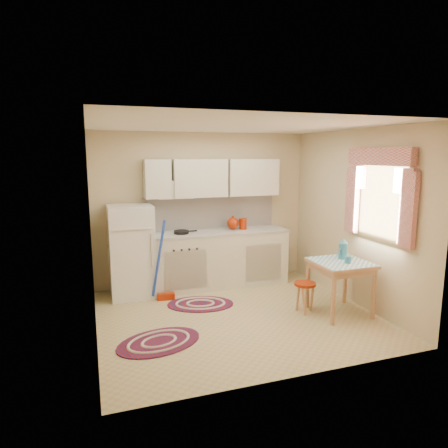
# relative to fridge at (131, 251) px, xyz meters

# --- Properties ---
(room_shell) EXTENTS (3.64, 3.60, 2.52)m
(room_shell) POSITION_rel_fridge_xyz_m (1.39, -1.01, 0.90)
(room_shell) COLOR tan
(room_shell) RESTS_ON ground
(fridge) EXTENTS (0.65, 0.60, 1.40)m
(fridge) POSITION_rel_fridge_xyz_m (0.00, 0.00, 0.00)
(fridge) COLOR white
(fridge) RESTS_ON ground
(broom) EXTENTS (0.29, 0.15, 1.20)m
(broom) POSITION_rel_fridge_xyz_m (0.45, -0.35, -0.10)
(broom) COLOR blue
(broom) RESTS_ON ground
(base_cabinets) EXTENTS (2.25, 0.60, 0.88)m
(base_cabinets) POSITION_rel_fridge_xyz_m (1.41, 0.05, -0.26)
(base_cabinets) COLOR beige
(base_cabinets) RESTS_ON ground
(countertop) EXTENTS (2.27, 0.62, 0.04)m
(countertop) POSITION_rel_fridge_xyz_m (1.41, 0.05, 0.20)
(countertop) COLOR #B2AFA9
(countertop) RESTS_ON base_cabinets
(frying_pan) EXTENTS (0.25, 0.25, 0.05)m
(frying_pan) POSITION_rel_fridge_xyz_m (0.78, 0.00, 0.24)
(frying_pan) COLOR black
(frying_pan) RESTS_ON countertop
(red_kettle) EXTENTS (0.27, 0.26, 0.22)m
(red_kettle) POSITION_rel_fridge_xyz_m (1.65, 0.05, 0.33)
(red_kettle) COLOR #9C2305
(red_kettle) RESTS_ON countertop
(red_canister) EXTENTS (0.15, 0.15, 0.16)m
(red_canister) POSITION_rel_fridge_xyz_m (1.83, 0.05, 0.30)
(red_canister) COLOR #9C2305
(red_canister) RESTS_ON countertop
(table) EXTENTS (0.72, 0.72, 0.72)m
(table) POSITION_rel_fridge_xyz_m (2.59, -1.61, -0.34)
(table) COLOR tan
(table) RESTS_ON ground
(stool) EXTENTS (0.39, 0.39, 0.42)m
(stool) POSITION_rel_fridge_xyz_m (2.16, -1.44, -0.49)
(stool) COLOR #9C2305
(stool) RESTS_ON ground
(coffee_pot) EXTENTS (0.19, 0.18, 0.30)m
(coffee_pot) POSITION_rel_fridge_xyz_m (2.70, -1.49, 0.17)
(coffee_pot) COLOR teal
(coffee_pot) RESTS_ON table
(mug) EXTENTS (0.10, 0.10, 0.10)m
(mug) POSITION_rel_fridge_xyz_m (2.63, -1.71, 0.07)
(mug) COLOR teal
(mug) RESTS_ON table
(rug_center) EXTENTS (1.08, 0.86, 0.02)m
(rug_center) POSITION_rel_fridge_xyz_m (0.88, -0.71, -0.69)
(rug_center) COLOR maroon
(rug_center) RESTS_ON ground
(rug_left) EXTENTS (1.15, 0.92, 0.02)m
(rug_left) POSITION_rel_fridge_xyz_m (0.11, -1.70, -0.69)
(rug_left) COLOR maroon
(rug_left) RESTS_ON ground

